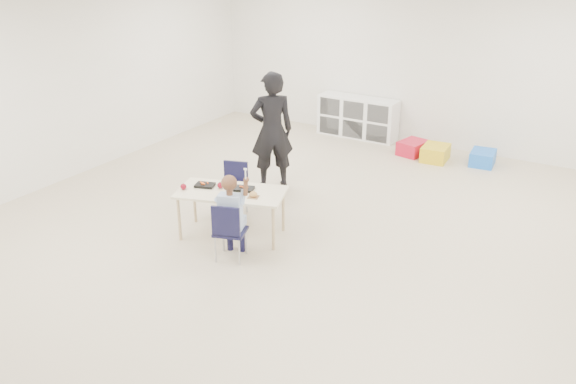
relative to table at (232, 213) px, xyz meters
The scene contains 16 objects.
room 1.40m from the table, ahead, with size 9.00×9.02×2.80m.
table is the anchor object (origin of this frame).
chair_near 0.55m from the table, 55.84° to the right, with size 0.33×0.31×0.68m, color black, non-canonical shape.
chair_far 0.55m from the table, 124.16° to the left, with size 0.33×0.31×0.68m, color black, non-canonical shape.
child 0.60m from the table, 55.84° to the right, with size 0.45×0.45×1.07m, color #9FB1D7, non-canonical shape.
lunch_tray_near 0.33m from the table, 44.45° to the left, with size 0.22×0.16×0.03m, color black.
lunch_tray_far 0.46m from the table, behind, with size 0.22×0.16×0.03m, color black.
milk_carton 0.34m from the table, 70.96° to the right, with size 0.07×0.07×0.10m, color white.
bread_roll 0.45m from the table, ahead, with size 0.09×0.09×0.07m, color tan.
apple_near 0.35m from the table, behind, with size 0.07×0.07×0.07m, color maroon.
apple_far 0.64m from the table, 154.07° to the right, with size 0.07×0.07×0.07m, color maroon.
cubby_shelf 4.25m from the table, 94.70° to the left, with size 1.40×0.40×0.70m, color white.
adult 1.67m from the table, 105.00° to the left, with size 0.60×0.39×1.64m, color black.
bin_red 3.92m from the table, 77.83° to the left, with size 0.36×0.46×0.23m, color red.
bin_yellow 3.95m from the table, 71.89° to the left, with size 0.38×0.49×0.24m, color gold.
bin_blue 4.38m from the table, 63.96° to the left, with size 0.35×0.45×0.22m, color blue.
Camera 1 is at (3.03, -5.16, 3.32)m, focal length 38.00 mm.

